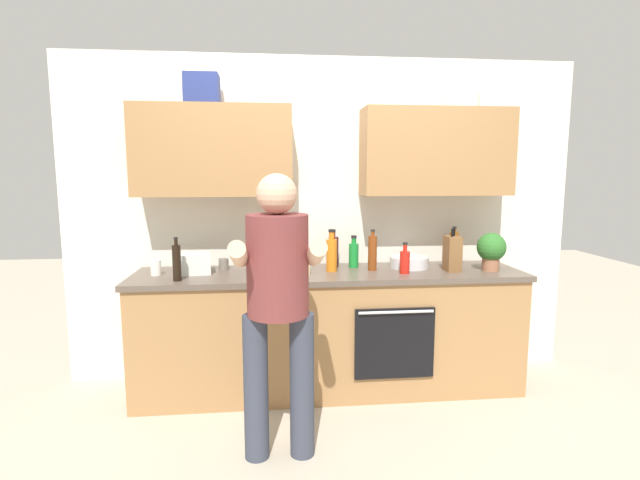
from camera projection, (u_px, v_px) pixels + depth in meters
name	position (u px, v px, depth m)	size (l,w,h in m)	color
ground_plane	(329.00, 388.00, 3.62)	(12.00, 12.00, 0.00)	#B2A893
back_wall_unit	(326.00, 189.00, 3.68)	(4.00, 0.38, 2.50)	silver
counter	(330.00, 331.00, 3.55)	(2.84, 0.67, 0.90)	#A37547
person_standing	(278.00, 295.00, 2.62)	(0.49, 0.45, 1.62)	#383D4C
bottle_soy	(177.00, 262.00, 3.18)	(0.06, 0.06, 0.30)	black
bottle_soda	(354.00, 254.00, 3.65)	(0.07, 0.07, 0.25)	#198C33
bottle_syrup	(454.00, 248.00, 3.76)	(0.07, 0.07, 0.30)	#8C4C14
bottle_wine	(334.00, 251.00, 3.68)	(0.08, 0.08, 0.29)	#471419
bottle_water	(255.00, 260.00, 3.39)	(0.08, 0.08, 0.26)	silver
bottle_juice	(332.00, 254.00, 3.50)	(0.08, 0.08, 0.31)	orange
bottle_vinegar	(372.00, 253.00, 3.53)	(0.07, 0.07, 0.30)	brown
bottle_hotsauce	(405.00, 261.00, 3.42)	(0.07, 0.07, 0.23)	red
cup_stoneware	(224.00, 264.00, 3.57)	(0.07, 0.07, 0.08)	slate
cup_coffee	(156.00, 268.00, 3.37)	(0.07, 0.07, 0.11)	white
mixing_bowl	(409.00, 262.00, 3.65)	(0.29, 0.29, 0.08)	silver
knife_block	(452.00, 254.00, 3.50)	(0.10, 0.14, 0.32)	brown
potted_herb	(491.00, 249.00, 3.52)	(0.21, 0.21, 0.28)	#9E6647
grocery_bag_bread	(297.00, 264.00, 3.42)	(0.16, 0.18, 0.14)	tan
grocery_bag_produce	(194.00, 263.00, 3.42)	(0.24, 0.19, 0.15)	silver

